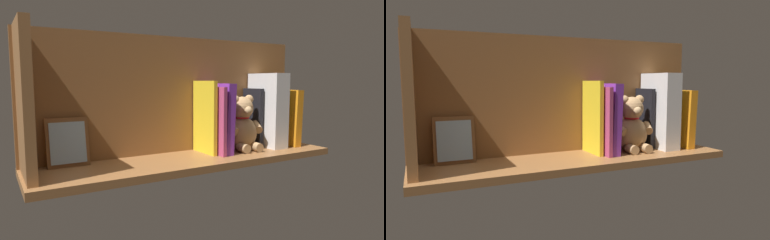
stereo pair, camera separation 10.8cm
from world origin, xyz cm
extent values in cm
cube|color=brown|center=(0.00, 0.00, -1.10)|extent=(98.07, 25.15, 2.20)
cube|color=brown|center=(0.00, -10.33, 19.09)|extent=(98.07, 1.50, 38.18)
cube|color=brown|center=(47.03, 0.00, 19.09)|extent=(2.40, 19.15, 38.18)
cube|color=orange|center=(-41.21, -1.51, 10.27)|extent=(3.57, 15.33, 20.63)
cube|color=green|center=(-37.89, -4.13, 10.54)|extent=(3.30, 10.09, 21.16)
cube|color=silver|center=(-32.88, -1.54, 13.24)|extent=(6.28, 15.07, 26.48)
cube|color=black|center=(-28.37, -4.31, 10.54)|extent=(1.53, 9.72, 21.07)
ellipsoid|color=tan|center=(-20.70, -1.18, 5.76)|extent=(11.44, 10.35, 11.53)
sphere|color=tan|center=(-20.70, -1.18, 14.50)|extent=(7.93, 7.93, 7.93)
sphere|color=tan|center=(-23.67, -1.03, 17.47)|extent=(3.06, 3.06, 3.06)
sphere|color=tan|center=(-17.73, -1.34, 17.47)|extent=(3.06, 3.06, 3.06)
sphere|color=tan|center=(-20.53, 2.18, 13.91)|extent=(3.06, 3.06, 3.06)
cylinder|color=tan|center=(-26.10, 0.54, 7.78)|extent=(4.70, 6.27, 4.26)
cylinder|color=tan|center=(-15.16, -0.03, 7.78)|extent=(4.24, 6.21, 4.26)
cylinder|color=tan|center=(-23.04, 3.84, 1.53)|extent=(3.28, 4.47, 3.06)
cylinder|color=tan|center=(-17.86, 3.58, 1.53)|extent=(3.28, 4.47, 3.06)
torus|color=red|center=(-20.70, -1.18, 11.35)|extent=(5.52, 5.52, 0.90)
cube|color=purple|center=(-11.27, -1.79, 11.47)|extent=(3.78, 14.77, 23.04)
cube|color=#B23F72|center=(-8.55, -1.61, 10.95)|extent=(1.28, 15.13, 21.90)
cube|color=yellow|center=(-6.64, -2.90, 11.93)|extent=(1.34, 12.55, 23.85)
cube|color=brown|center=(36.08, -7.24, 6.76)|extent=(11.44, 3.46, 13.72)
cube|color=#99B7D1|center=(36.08, -6.52, 6.76)|extent=(9.61, 2.27, 11.42)
camera|label=1|loc=(54.89, 92.31, 23.79)|focal=32.44mm
camera|label=2|loc=(45.34, 97.36, 23.79)|focal=32.44mm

